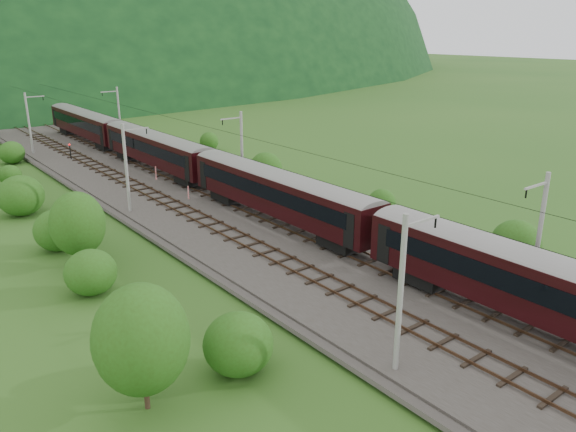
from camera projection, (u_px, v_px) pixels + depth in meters
ground at (470, 333)px, 31.28m from camera, size 600.00×600.00×0.00m
railbed at (346, 273)px, 38.69m from camera, size 14.00×220.00×0.30m
track_left at (319, 279)px, 37.22m from camera, size 2.40×220.00×0.27m
track_right at (370, 261)px, 40.03m from camera, size 2.40×220.00×0.27m
catenary_left at (127, 166)px, 50.14m from camera, size 2.54×192.28×8.00m
catenary_right at (241, 149)px, 57.31m from camera, size 2.54×192.28×8.00m
overhead_wires at (349, 175)px, 36.49m from camera, size 4.83×198.00×0.03m
train at (209, 162)px, 55.62m from camera, size 3.03×146.18×5.28m
hazard_post_near at (188, 193)px, 54.76m from camera, size 0.14×0.14×1.33m
hazard_post_far at (156, 173)px, 61.93m from camera, size 0.16×0.16×1.48m
signal at (70, 150)px, 71.54m from camera, size 0.22×0.22×1.98m
vegetation_left at (76, 242)px, 38.16m from camera, size 13.39×147.42×6.75m
vegetation_right at (519, 245)px, 40.23m from camera, size 8.04×103.58×3.23m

